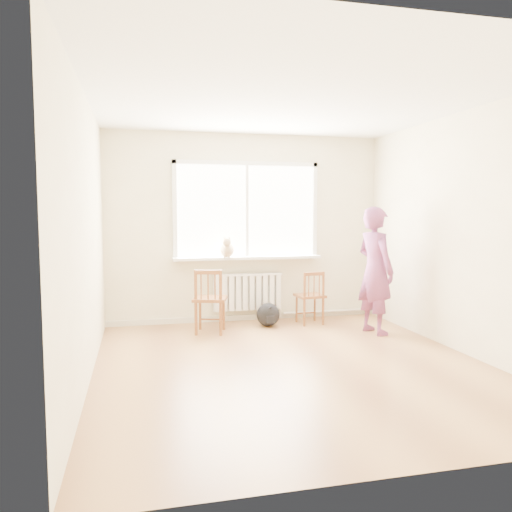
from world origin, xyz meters
TOP-DOWN VIEW (x-y plane):
  - floor at (0.00, 0.00)m, footprint 4.50×4.50m
  - ceiling at (0.00, 0.00)m, footprint 4.50×4.50m
  - back_wall at (0.00, 2.25)m, footprint 4.00×0.01m
  - window at (0.00, 2.22)m, footprint 2.12×0.05m
  - windowsill at (0.00, 2.14)m, footprint 2.15×0.22m
  - radiator at (0.00, 2.16)m, footprint 1.00×0.12m
  - heating_pipe at (1.25, 2.19)m, footprint 1.40×0.04m
  - baseboard at (0.00, 2.23)m, footprint 4.00×0.03m
  - chair_left at (-0.64, 1.55)m, footprint 0.52×0.50m
  - chair_right at (0.83, 1.76)m, footprint 0.40×0.38m
  - person at (1.46, 1.08)m, footprint 0.53×0.68m
  - cat at (-0.32, 2.05)m, footprint 0.25×0.46m
  - backpack at (0.20, 1.77)m, footprint 0.34×0.26m

SIDE VIEW (x-z plane):
  - floor at x=0.00m, z-range 0.00..0.00m
  - baseboard at x=0.00m, z-range 0.00..0.08m
  - heating_pipe at x=1.25m, z-range 0.06..0.10m
  - backpack at x=0.20m, z-range 0.00..0.33m
  - chair_right at x=0.83m, z-range 0.00..0.76m
  - chair_left at x=-0.64m, z-range 0.00..0.85m
  - radiator at x=0.00m, z-range 0.16..0.71m
  - person at x=1.46m, z-range 0.00..1.65m
  - windowsill at x=0.00m, z-range 0.91..0.95m
  - cat at x=-0.32m, z-range 0.92..1.23m
  - back_wall at x=0.00m, z-range 0.00..2.70m
  - window at x=0.00m, z-range 0.95..2.37m
  - ceiling at x=0.00m, z-range 2.70..2.70m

